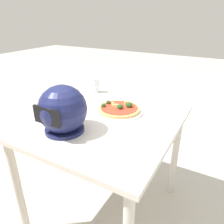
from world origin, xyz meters
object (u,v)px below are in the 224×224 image
Objects in this scene: pizza at (119,108)px; dining_table at (105,132)px; motorcycle_helmet at (63,110)px; drinking_glass at (95,85)px.

dining_table is at bearing 74.05° from pizza.
pizza is at bearing -105.95° from dining_table.
pizza is at bearing -110.92° from motorcycle_helmet.
motorcycle_helmet reaches higher than dining_table.
motorcycle_helmet is (0.14, 0.37, 0.10)m from pizza.
drinking_glass is at bearing -49.69° from dining_table.
pizza is 2.29× the size of drinking_glass.
pizza is 0.41m from motorcycle_helmet.
dining_table is at bearing -113.32° from motorcycle_helmet.
drinking_glass is at bearing -35.17° from pizza.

